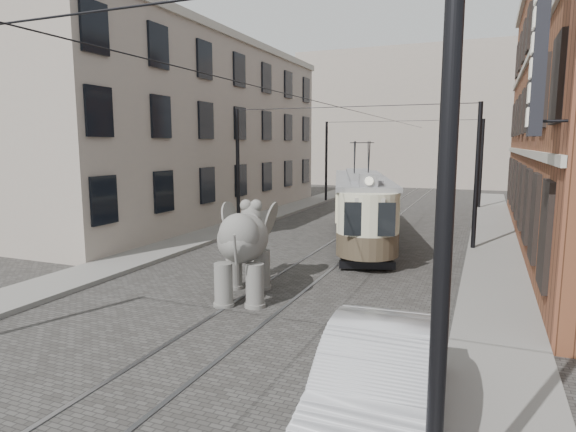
% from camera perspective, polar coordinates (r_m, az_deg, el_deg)
% --- Properties ---
extents(ground, '(120.00, 120.00, 0.00)m').
position_cam_1_polar(ground, '(16.48, 1.71, -6.86)').
color(ground, '#403E3B').
extents(tram_rails, '(1.54, 80.00, 0.02)m').
position_cam_1_polar(tram_rails, '(16.48, 1.71, -6.82)').
color(tram_rails, slate).
rests_on(tram_rails, ground).
extents(sidewalk_right, '(2.00, 60.00, 0.15)m').
position_cam_1_polar(sidewalk_right, '(15.50, 23.20, -8.25)').
color(sidewalk_right, slate).
rests_on(sidewalk_right, ground).
extents(sidewalk_left, '(2.00, 60.00, 0.15)m').
position_cam_1_polar(sidewalk_left, '(19.63, -16.41, -4.48)').
color(sidewalk_left, slate).
rests_on(sidewalk_left, ground).
extents(stucco_building, '(7.00, 24.00, 10.00)m').
position_cam_1_polar(stucco_building, '(29.90, -11.57, 9.51)').
color(stucco_building, '#A29486').
rests_on(stucco_building, ground).
extents(distant_block, '(28.00, 10.00, 14.00)m').
position_cam_1_polar(distant_block, '(55.24, 16.72, 10.82)').
color(distant_block, '#A29486').
rests_on(distant_block, ground).
extents(catenary, '(11.00, 30.20, 6.00)m').
position_cam_1_polar(catenary, '(20.75, 6.09, 4.66)').
color(catenary, black).
rests_on(catenary, ground).
extents(tram, '(5.40, 11.41, 4.45)m').
position_cam_1_polar(tram, '(22.12, 8.54, 2.84)').
color(tram, beige).
rests_on(tram, ground).
extents(elephant, '(3.66, 4.87, 2.65)m').
position_cam_1_polar(elephant, '(13.85, -5.24, -4.19)').
color(elephant, slate).
rests_on(elephant, ground).
extents(parked_car, '(2.11, 5.12, 1.65)m').
position_cam_1_polar(parked_car, '(7.67, 10.97, -19.01)').
color(parked_car, '#A9A9AD').
rests_on(parked_car, ground).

